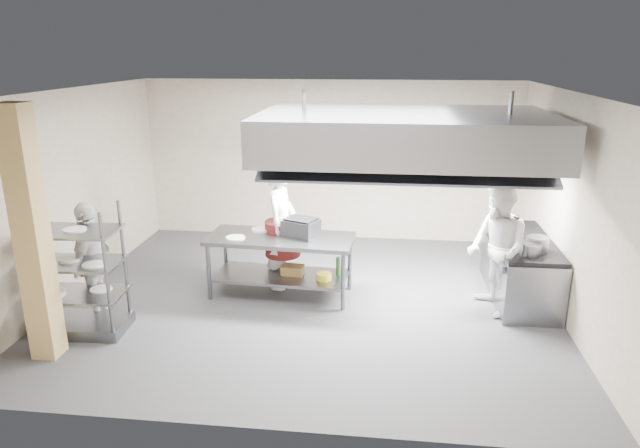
# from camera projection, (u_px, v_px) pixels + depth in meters

# --- Properties ---
(floor) EXTENTS (7.00, 7.00, 0.00)m
(floor) POSITION_uv_depth(u_px,v_px,m) (309.00, 300.00, 8.38)
(floor) COLOR #2D2D2F
(floor) RESTS_ON ground
(ceiling) EXTENTS (7.00, 7.00, 0.00)m
(ceiling) POSITION_uv_depth(u_px,v_px,m) (307.00, 91.00, 7.50)
(ceiling) COLOR silver
(ceiling) RESTS_ON wall_back
(wall_back) EXTENTS (7.00, 0.00, 7.00)m
(wall_back) POSITION_uv_depth(u_px,v_px,m) (330.00, 161.00, 10.79)
(wall_back) COLOR tan
(wall_back) RESTS_ON ground
(wall_left) EXTENTS (0.00, 6.00, 6.00)m
(wall_left) POSITION_uv_depth(u_px,v_px,m) (71.00, 194.00, 8.33)
(wall_left) COLOR tan
(wall_left) RESTS_ON ground
(wall_right) EXTENTS (0.00, 6.00, 6.00)m
(wall_right) POSITION_uv_depth(u_px,v_px,m) (569.00, 209.00, 7.55)
(wall_right) COLOR tan
(wall_right) RESTS_ON ground
(column) EXTENTS (0.30, 0.30, 3.00)m
(column) POSITION_uv_depth(u_px,v_px,m) (32.00, 237.00, 6.46)
(column) COLOR tan
(column) RESTS_ON floor
(exhaust_hood) EXTENTS (4.00, 2.50, 0.60)m
(exhaust_hood) POSITION_uv_depth(u_px,v_px,m) (404.00, 134.00, 7.91)
(exhaust_hood) COLOR gray
(exhaust_hood) RESTS_ON ceiling
(hood_strip_a) EXTENTS (1.60, 0.12, 0.04)m
(hood_strip_a) POSITION_uv_depth(u_px,v_px,m) (339.00, 156.00, 8.10)
(hood_strip_a) COLOR white
(hood_strip_a) RESTS_ON exhaust_hood
(hood_strip_b) EXTENTS (1.60, 0.12, 0.04)m
(hood_strip_b) POSITION_uv_depth(u_px,v_px,m) (469.00, 158.00, 7.90)
(hood_strip_b) COLOR white
(hood_strip_b) RESTS_ON exhaust_hood
(wall_shelf) EXTENTS (1.50, 0.28, 0.04)m
(wall_shelf) POSITION_uv_depth(u_px,v_px,m) (426.00, 165.00, 10.43)
(wall_shelf) COLOR gray
(wall_shelf) RESTS_ON wall_back
(island) EXTENTS (2.18, 1.02, 0.91)m
(island) POSITION_uv_depth(u_px,v_px,m) (281.00, 266.00, 8.45)
(island) COLOR gray
(island) RESTS_ON floor
(island_worktop) EXTENTS (2.18, 1.02, 0.06)m
(island_worktop) POSITION_uv_depth(u_px,v_px,m) (280.00, 239.00, 8.32)
(island_worktop) COLOR gray
(island_worktop) RESTS_ON island
(island_undershelf) EXTENTS (2.01, 0.92, 0.04)m
(island_undershelf) POSITION_uv_depth(u_px,v_px,m) (281.00, 276.00, 8.50)
(island_undershelf) COLOR slate
(island_undershelf) RESTS_ON island
(pass_rack) EXTENTS (1.17, 0.73, 1.70)m
(pass_rack) POSITION_uv_depth(u_px,v_px,m) (77.00, 270.00, 7.24)
(pass_rack) COLOR slate
(pass_rack) RESTS_ON floor
(cooking_range) EXTENTS (0.80, 2.00, 0.84)m
(cooking_range) POSITION_uv_depth(u_px,v_px,m) (520.00, 270.00, 8.39)
(cooking_range) COLOR gray
(cooking_range) RESTS_ON floor
(range_top) EXTENTS (0.78, 1.96, 0.06)m
(range_top) POSITION_uv_depth(u_px,v_px,m) (523.00, 241.00, 8.26)
(range_top) COLOR black
(range_top) RESTS_ON cooking_range
(chef_head) EXTENTS (0.57, 0.77, 1.93)m
(chef_head) POSITION_uv_depth(u_px,v_px,m) (281.00, 226.00, 8.64)
(chef_head) COLOR white
(chef_head) RESTS_ON floor
(chef_line) EXTENTS (0.90, 1.05, 1.86)m
(chef_line) POSITION_uv_depth(u_px,v_px,m) (497.00, 249.00, 7.75)
(chef_line) COLOR white
(chef_line) RESTS_ON floor
(chef_plating) EXTENTS (0.45, 0.98, 1.64)m
(chef_plating) POSITION_uv_depth(u_px,v_px,m) (92.00, 261.00, 7.64)
(chef_plating) COLOR white
(chef_plating) RESTS_ON floor
(griddle) EXTENTS (0.59, 0.53, 0.23)m
(griddle) POSITION_uv_depth(u_px,v_px,m) (301.00, 228.00, 8.36)
(griddle) COLOR slate
(griddle) RESTS_ON island_worktop
(wicker_basket) EXTENTS (0.34, 0.25, 0.14)m
(wicker_basket) POSITION_uv_depth(u_px,v_px,m) (293.00, 270.00, 8.47)
(wicker_basket) COLOR olive
(wicker_basket) RESTS_ON island_undershelf
(stockpot) EXTENTS (0.29, 0.29, 0.20)m
(stockpot) POSITION_uv_depth(u_px,v_px,m) (537.00, 244.00, 7.72)
(stockpot) COLOR gray
(stockpot) RESTS_ON range_top
(plate_stack) EXTENTS (0.28, 0.28, 0.05)m
(plate_stack) POSITION_uv_depth(u_px,v_px,m) (80.00, 292.00, 7.33)
(plate_stack) COLOR white
(plate_stack) RESTS_ON pass_rack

